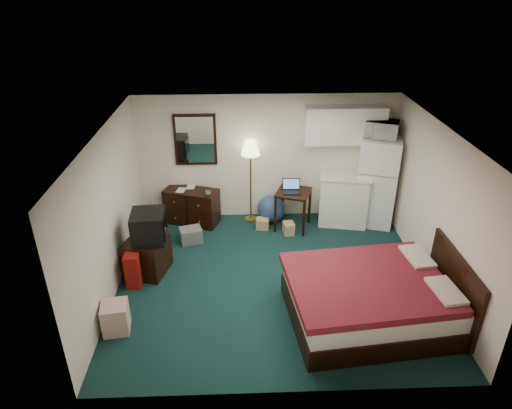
{
  "coord_description": "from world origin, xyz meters",
  "views": [
    {
      "loc": [
        -0.52,
        -6.07,
        4.51
      ],
      "look_at": [
        -0.26,
        0.53,
        1.11
      ],
      "focal_mm": 32.0,
      "sensor_mm": 36.0,
      "label": 1
    }
  ],
  "objects_px": {
    "kitchen_counter": "(343,199)",
    "fridge": "(377,181)",
    "desk": "(293,209)",
    "bed": "(369,300)",
    "suitcase": "(134,268)",
    "floor_lamp": "(251,181)",
    "tv_stand": "(147,256)",
    "dresser": "(192,206)"
  },
  "relations": [
    {
      "from": "dresser",
      "to": "tv_stand",
      "type": "height_order",
      "value": "dresser"
    },
    {
      "from": "suitcase",
      "to": "dresser",
      "type": "bearing_deg",
      "value": 69.56
    },
    {
      "from": "desk",
      "to": "kitchen_counter",
      "type": "height_order",
      "value": "kitchen_counter"
    },
    {
      "from": "dresser",
      "to": "desk",
      "type": "bearing_deg",
      "value": 11.08
    },
    {
      "from": "kitchen_counter",
      "to": "dresser",
      "type": "bearing_deg",
      "value": -170.81
    },
    {
      "from": "desk",
      "to": "fridge",
      "type": "xyz_separation_m",
      "value": [
        1.63,
        0.18,
        0.5
      ]
    },
    {
      "from": "dresser",
      "to": "fridge",
      "type": "height_order",
      "value": "fridge"
    },
    {
      "from": "fridge",
      "to": "tv_stand",
      "type": "relative_size",
      "value": 2.66
    },
    {
      "from": "desk",
      "to": "bed",
      "type": "relative_size",
      "value": 0.36
    },
    {
      "from": "floor_lamp",
      "to": "dresser",
      "type": "bearing_deg",
      "value": -176.57
    },
    {
      "from": "floor_lamp",
      "to": "kitchen_counter",
      "type": "bearing_deg",
      "value": -4.39
    },
    {
      "from": "kitchen_counter",
      "to": "floor_lamp",
      "type": "bearing_deg",
      "value": -173.86
    },
    {
      "from": "desk",
      "to": "floor_lamp",
      "type": "bearing_deg",
      "value": 176.33
    },
    {
      "from": "floor_lamp",
      "to": "desk",
      "type": "height_order",
      "value": "floor_lamp"
    },
    {
      "from": "dresser",
      "to": "kitchen_counter",
      "type": "bearing_deg",
      "value": 17.69
    },
    {
      "from": "desk",
      "to": "suitcase",
      "type": "bearing_deg",
      "value": -128.08
    },
    {
      "from": "floor_lamp",
      "to": "fridge",
      "type": "bearing_deg",
      "value": -3.99
    },
    {
      "from": "floor_lamp",
      "to": "suitcase",
      "type": "xyz_separation_m",
      "value": [
        -1.92,
        -2.07,
        -0.55
      ]
    },
    {
      "from": "dresser",
      "to": "tv_stand",
      "type": "xyz_separation_m",
      "value": [
        -0.6,
        -1.67,
        -0.05
      ]
    },
    {
      "from": "desk",
      "to": "kitchen_counter",
      "type": "xyz_separation_m",
      "value": [
        1.02,
        0.21,
        0.11
      ]
    },
    {
      "from": "dresser",
      "to": "floor_lamp",
      "type": "relative_size",
      "value": 0.62
    },
    {
      "from": "bed",
      "to": "suitcase",
      "type": "relative_size",
      "value": 3.73
    },
    {
      "from": "kitchen_counter",
      "to": "bed",
      "type": "relative_size",
      "value": 0.46
    },
    {
      "from": "kitchen_counter",
      "to": "tv_stand",
      "type": "xyz_separation_m",
      "value": [
        -3.59,
        -1.6,
        -0.2
      ]
    },
    {
      "from": "bed",
      "to": "dresser",
      "type": "bearing_deg",
      "value": 126.2
    },
    {
      "from": "floor_lamp",
      "to": "tv_stand",
      "type": "bearing_deg",
      "value": -135.51
    },
    {
      "from": "suitcase",
      "to": "floor_lamp",
      "type": "bearing_deg",
      "value": 47.31
    },
    {
      "from": "floor_lamp",
      "to": "suitcase",
      "type": "bearing_deg",
      "value": -132.85
    },
    {
      "from": "tv_stand",
      "to": "suitcase",
      "type": "bearing_deg",
      "value": -99.2
    },
    {
      "from": "tv_stand",
      "to": "suitcase",
      "type": "xyz_separation_m",
      "value": [
        -0.15,
        -0.33,
        -0.01
      ]
    },
    {
      "from": "dresser",
      "to": "bed",
      "type": "height_order",
      "value": "dresser"
    },
    {
      "from": "floor_lamp",
      "to": "desk",
      "type": "relative_size",
      "value": 2.17
    },
    {
      "from": "desk",
      "to": "bed",
      "type": "distance_m",
      "value": 2.82
    },
    {
      "from": "kitchen_counter",
      "to": "suitcase",
      "type": "distance_m",
      "value": 4.22
    },
    {
      "from": "kitchen_counter",
      "to": "suitcase",
      "type": "relative_size",
      "value": 1.71
    },
    {
      "from": "suitcase",
      "to": "tv_stand",
      "type": "bearing_deg",
      "value": 65.57
    },
    {
      "from": "desk",
      "to": "bed",
      "type": "bearing_deg",
      "value": -54.35
    },
    {
      "from": "fridge",
      "to": "bed",
      "type": "height_order",
      "value": "fridge"
    },
    {
      "from": "kitchen_counter",
      "to": "fridge",
      "type": "bearing_deg",
      "value": 7.74
    },
    {
      "from": "desk",
      "to": "suitcase",
      "type": "xyz_separation_m",
      "value": [
        -2.73,
        -1.73,
        -0.1
      ]
    },
    {
      "from": "floor_lamp",
      "to": "bed",
      "type": "distance_m",
      "value": 3.48
    },
    {
      "from": "kitchen_counter",
      "to": "bed",
      "type": "distance_m",
      "value": 2.93
    }
  ]
}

